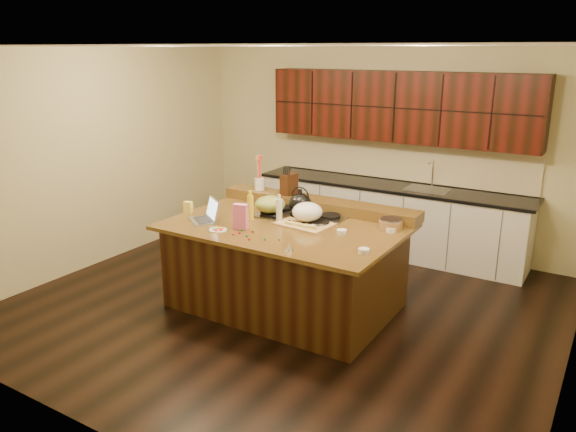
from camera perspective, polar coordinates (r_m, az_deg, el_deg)
The scene contains 31 objects.
room at distance 5.72m, azimuth -0.26°, elevation 3.24°, with size 5.52×5.02×2.72m.
island at distance 5.99m, azimuth -0.25°, elevation -5.04°, with size 2.40×1.60×0.92m.
back_ledge at distance 6.40m, azimuth 3.05°, elevation 1.25°, with size 2.40×0.30×0.12m, color black.
cooktop at distance 6.07m, azimuth 1.23°, elevation -0.01°, with size 0.92×0.52×0.05m.
back_counter at distance 7.62m, azimuth 10.56°, elevation 3.54°, with size 3.70×0.66×2.40m.
kettle at distance 6.04m, azimuth 1.24°, elevation 1.28°, with size 0.25×0.25×0.22m, color black.
green_bowl at distance 6.09m, azimuth -1.82°, elevation 1.21°, with size 0.33×0.33×0.18m, color olive.
laptop at distance 6.00m, azimuth -8.22°, elevation 0.10°, with size 0.43×0.42×0.24m.
oil_bottle at distance 5.97m, azimuth -3.84°, elevation 0.85°, with size 0.07×0.07×0.27m, color yellow.
vinegar_bottle at distance 5.88m, azimuth -0.90°, elevation 0.54°, with size 0.06×0.06×0.25m, color silver.
wooden_tray at distance 5.84m, azimuth 1.92°, elevation 0.14°, with size 0.59×0.47×0.22m.
ramekin_a at distance 5.07m, azimuth 7.71°, elevation -3.53°, with size 0.10×0.10×0.04m, color white.
ramekin_b at distance 5.56m, azimuth 5.48°, elevation -1.61°, with size 0.10×0.10×0.04m, color white.
ramekin_c at distance 5.69m, azimuth 10.40°, elevation -1.37°, with size 0.10×0.10×0.04m, color white.
strainer_bowl at distance 5.77m, azimuth 10.40°, elevation -0.88°, with size 0.24×0.24×0.09m, color #996B3F.
kitchen_timer at distance 5.08m, azimuth 0.10°, elevation -3.18°, with size 0.08×0.08×0.07m, color silver.
pink_bag at distance 5.67m, azimuth -4.83°, elevation -0.07°, with size 0.14×0.07×0.26m, color pink.
candy_plate at distance 5.68m, azimuth -7.12°, elevation -1.43°, with size 0.18×0.18×0.01m, color white.
package_box at distance 6.32m, azimuth -10.11°, elevation 0.87°, with size 0.09×0.06×0.13m, color #EEDA54.
utensil_crock at distance 6.77m, azimuth -2.90°, elevation 3.26°, with size 0.12×0.12×0.14m, color white.
knife_block at distance 6.54m, azimuth 0.11°, elevation 3.25°, with size 0.12×0.20×0.24m, color black.
gumdrop_0 at distance 5.37m, azimuth -3.95°, elevation -2.39°, with size 0.02×0.02×0.02m, color red.
gumdrop_1 at distance 5.47m, azimuth -4.21°, elevation -2.02°, with size 0.02×0.02×0.02m, color #198C26.
gumdrop_2 at distance 5.35m, azimuth -0.88°, elevation -2.40°, with size 0.02×0.02×0.02m, color red.
gumdrop_3 at distance 5.35m, azimuth -0.86°, elevation -2.40°, with size 0.02×0.02×0.02m, color #198C26.
gumdrop_4 at distance 5.60m, azimuth -3.63°, elevation -1.58°, with size 0.02×0.02×0.02m, color red.
gumdrop_5 at distance 5.60m, azimuth -3.59°, elevation -1.57°, with size 0.02×0.02×0.02m, color #198C26.
gumdrop_6 at distance 5.52m, azimuth -5.57°, elevation -1.88°, with size 0.02×0.02×0.02m, color red.
gumdrop_7 at distance 5.36m, azimuth -2.41°, elevation -2.40°, with size 0.02×0.02×0.02m, color #198C26.
gumdrop_8 at distance 5.57m, azimuth -4.96°, elevation -1.70°, with size 0.02×0.02×0.02m, color red.
gumdrop_9 at distance 5.64m, azimuth -4.73°, elevation -1.44°, with size 0.02×0.02×0.02m, color #198C26.
Camera 1 is at (2.93, -4.73, 2.68)m, focal length 35.00 mm.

